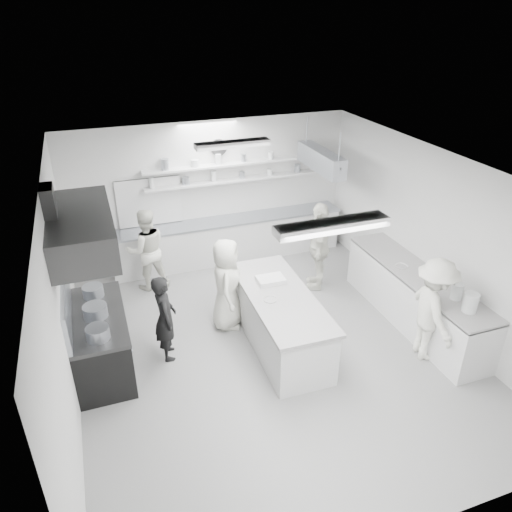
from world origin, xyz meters
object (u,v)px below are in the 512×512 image
object	(u,v)px
cook_back	(147,250)
stove	(101,342)
right_counter	(414,299)
cook_stove	(165,318)
prep_island	(280,321)
back_counter	(229,240)

from	to	relation	value
cook_back	stove	bearing A→B (deg)	60.68
stove	cook_back	world-z (taller)	cook_back
stove	right_counter	xyz separation A→B (m)	(5.25, -0.60, 0.02)
stove	cook_stove	world-z (taller)	cook_stove
prep_island	right_counter	bearing A→B (deg)	-3.52
cook_stove	stove	bearing A→B (deg)	88.87
back_counter	cook_back	distance (m)	1.99
back_counter	cook_stove	bearing A→B (deg)	-123.55
stove	prep_island	distance (m)	2.81
back_counter	stove	bearing A→B (deg)	-136.01
stove	back_counter	bearing A→B (deg)	43.99
stove	prep_island	bearing A→B (deg)	-8.15
stove	cook_stove	xyz separation A→B (m)	(0.99, -0.08, 0.28)
stove	cook_back	size ratio (longest dim) A/B	1.09
right_counter	cook_stove	world-z (taller)	cook_stove
back_counter	cook_back	xyz separation A→B (m)	(-1.85, -0.62, 0.37)
back_counter	prep_island	bearing A→B (deg)	-92.04
prep_island	cook_stove	distance (m)	1.84
back_counter	prep_island	size ratio (longest dim) A/B	2.04
back_counter	right_counter	world-z (taller)	right_counter
prep_island	back_counter	bearing A→B (deg)	89.11
back_counter	cook_stove	world-z (taller)	cook_stove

